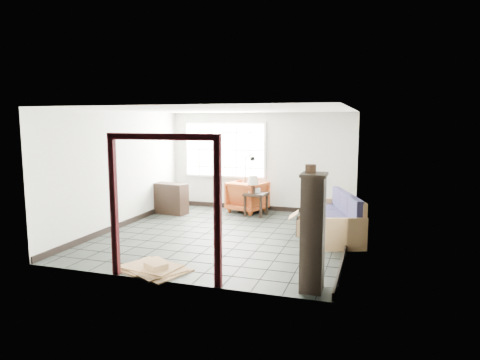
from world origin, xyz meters
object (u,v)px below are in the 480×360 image
(futon_sofa, at_px, (336,221))
(armchair, at_px, (248,195))
(side_table, at_px, (256,197))
(tall_shelf, at_px, (313,232))

(futon_sofa, distance_m, armchair, 3.06)
(side_table, relative_size, tall_shelf, 0.35)
(armchair, xyz_separation_m, tall_shelf, (2.40, -4.80, 0.40))
(tall_shelf, bearing_deg, futon_sofa, 87.42)
(armchair, relative_size, side_table, 1.53)
(futon_sofa, relative_size, side_table, 3.77)
(futon_sofa, relative_size, tall_shelf, 1.32)
(armchair, xyz_separation_m, side_table, (0.34, -0.40, 0.03))
(armchair, distance_m, side_table, 0.53)
(futon_sofa, xyz_separation_m, side_table, (-2.12, 1.42, 0.15))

